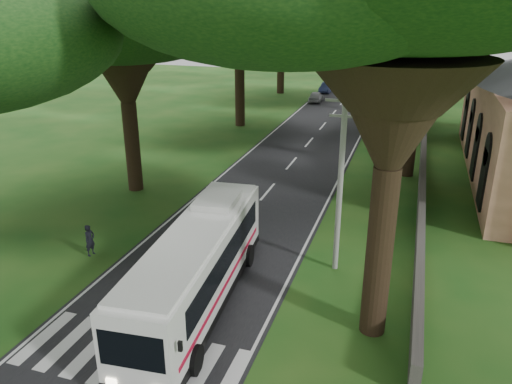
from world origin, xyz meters
TOP-DOWN VIEW (x-y plane):
  - ground at (0.00, 0.00)m, footprint 140.00×140.00m
  - road at (0.00, 25.00)m, footprint 8.00×120.00m
  - crosswalk at (0.00, -2.00)m, footprint 8.00×3.00m
  - property_wall at (9.00, 24.00)m, footprint 0.35×50.00m
  - pole_near at (5.50, 6.00)m, footprint 1.60×0.24m
  - pole_mid at (5.50, 26.00)m, footprint 1.60×0.24m
  - pole_far at (5.50, 46.00)m, footprint 1.60×0.24m
  - tree_l_mida at (-8.00, 12.00)m, footprint 16.28×16.28m
  - coach_bus at (0.95, 1.57)m, footprint 3.23×11.02m
  - distant_car_a at (-3.00, 43.46)m, footprint 1.59×3.59m
  - distant_car_b at (-2.96, 50.29)m, footprint 1.59×3.80m
  - distant_car_c at (2.92, 57.92)m, footprint 3.38×5.48m
  - pedestrian at (-5.47, 3.74)m, footprint 0.45×0.60m

SIDE VIEW (x-z plane):
  - ground at x=0.00m, z-range 0.00..0.00m
  - crosswalk at x=0.00m, z-range -0.01..0.01m
  - road at x=0.00m, z-range -0.01..0.03m
  - property_wall at x=9.00m, z-range 0.00..1.20m
  - distant_car_a at x=-3.00m, z-range 0.03..1.23m
  - distant_car_b at x=-2.96m, z-range 0.03..1.25m
  - pedestrian at x=-5.47m, z-range 0.00..1.50m
  - distant_car_c at x=2.92m, z-range 0.03..1.51m
  - coach_bus at x=0.95m, z-range 0.12..3.32m
  - pole_near at x=5.50m, z-range 0.18..8.18m
  - pole_mid at x=5.50m, z-range 0.18..8.18m
  - pole_far at x=5.50m, z-range 0.18..8.18m
  - tree_l_mida at x=-8.00m, z-range 3.73..18.23m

